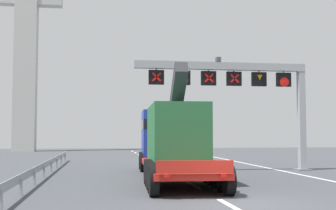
% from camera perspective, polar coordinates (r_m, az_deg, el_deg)
% --- Properties ---
extents(ground, '(112.00, 112.00, 0.00)m').
position_cam_1_polar(ground, '(14.88, 9.68, -12.24)').
color(ground, '#424449').
extents(lane_markings, '(0.20, 52.95, 0.01)m').
position_cam_1_polar(lane_markings, '(33.47, -1.64, -7.50)').
color(lane_markings, silver).
rests_on(lane_markings, ground).
extents(edge_line_right, '(0.20, 63.00, 0.01)m').
position_cam_1_polar(edge_line_right, '(28.21, 14.12, -8.10)').
color(edge_line_right, silver).
rests_on(edge_line_right, ground).
extents(overhead_lane_gantry, '(10.83, 0.90, 6.85)m').
position_cam_1_polar(overhead_lane_gantry, '(27.58, 9.45, 2.74)').
color(overhead_lane_gantry, '#9EA0A5').
rests_on(overhead_lane_gantry, ground).
extents(heavy_haul_truck_red, '(3.64, 14.16, 5.30)m').
position_cam_1_polar(heavy_haul_truck_red, '(23.43, 0.30, -4.27)').
color(heavy_haul_truck_red, red).
rests_on(heavy_haul_truck_red, ground).
extents(guardrail_left, '(0.13, 26.25, 0.76)m').
position_cam_1_polar(guardrail_left, '(25.34, -15.18, -7.33)').
color(guardrail_left, '#999EA3').
rests_on(guardrail_left, ground).
extents(bridge_pylon_distant, '(9.00, 2.00, 31.82)m').
position_cam_1_polar(bridge_pylon_distant, '(62.06, -17.59, 9.58)').
color(bridge_pylon_distant, '#B7B7B2').
rests_on(bridge_pylon_distant, ground).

